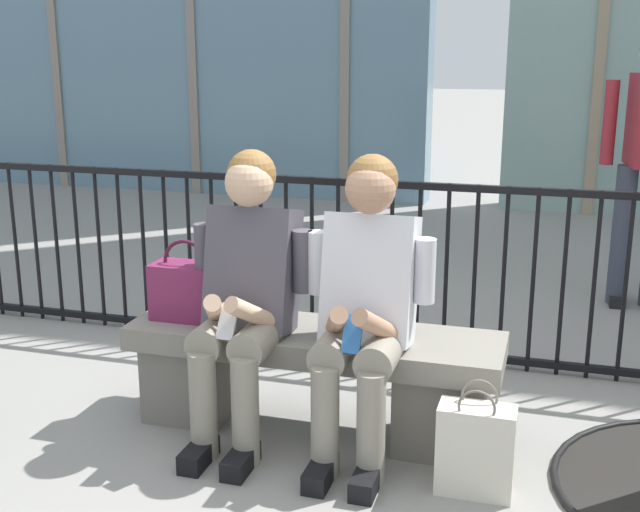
# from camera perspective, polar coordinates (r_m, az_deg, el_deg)

# --- Properties ---
(ground_plane) EXTENTS (60.00, 60.00, 0.00)m
(ground_plane) POSITION_cam_1_polar(r_m,az_deg,el_deg) (3.59, -0.47, -12.05)
(ground_plane) COLOR gray
(stone_bench) EXTENTS (1.60, 0.44, 0.45)m
(stone_bench) POSITION_cam_1_polar(r_m,az_deg,el_deg) (3.48, -0.48, -8.06)
(stone_bench) COLOR gray
(stone_bench) RESTS_ON ground
(seated_person_with_phone) EXTENTS (0.52, 0.66, 1.21)m
(seated_person_with_phone) POSITION_cam_1_polar(r_m,az_deg,el_deg) (3.32, -5.34, -2.31)
(seated_person_with_phone) COLOR gray
(seated_person_with_phone) RESTS_ON ground
(seated_person_companion) EXTENTS (0.52, 0.66, 1.21)m
(seated_person_companion) POSITION_cam_1_polar(r_m,az_deg,el_deg) (3.17, 3.21, -3.08)
(seated_person_companion) COLOR gray
(seated_person_companion) RESTS_ON ground
(handbag_on_bench) EXTENTS (0.30, 0.17, 0.36)m
(handbag_on_bench) POSITION_cam_1_polar(r_m,az_deg,el_deg) (3.57, -9.48, -2.38)
(handbag_on_bench) COLOR #7A234C
(handbag_on_bench) RESTS_ON stone_bench
(shopping_bag) EXTENTS (0.28, 0.14, 0.43)m
(shopping_bag) POSITION_cam_1_polar(r_m,az_deg,el_deg) (3.10, 11.01, -13.30)
(shopping_bag) COLOR beige
(shopping_bag) RESTS_ON ground
(plaza_railing) EXTENTS (7.25, 0.04, 0.96)m
(plaza_railing) POSITION_cam_1_polar(r_m,az_deg,el_deg) (4.24, 3.15, -0.82)
(plaza_railing) COLOR black
(plaza_railing) RESTS_ON ground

